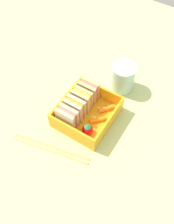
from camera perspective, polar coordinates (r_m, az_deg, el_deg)
ground_plane at (r=68.63cm, az=0.00°, el=-1.71°), size 120.00×120.00×2.00cm
bento_tray at (r=67.28cm, az=0.00°, el=-0.99°), size 15.24×13.79×1.20cm
bento_rim at (r=65.04cm, az=0.00°, el=0.29°), size 15.24×13.79×4.17cm
sandwich_left at (r=62.80cm, az=-4.54°, el=-1.32°), size 2.77×5.39×6.29cm
sandwich_center_left at (r=64.25cm, az=-2.84°, el=0.82°), size 2.77×5.39×6.29cm
sandwich_center at (r=65.84cm, az=-1.21°, el=2.86°), size 2.77×5.39×6.29cm
sandwich_center_right at (r=67.56cm, az=0.34°, el=4.80°), size 2.77×5.39×6.29cm
strawberry_far_left at (r=62.72cm, az=0.12°, el=-4.02°), size 2.79×2.79×3.39cm
carrot_stick_far_left at (r=65.51cm, az=2.63°, el=-1.60°), size 4.05×3.88×1.15cm
carrot_stick_left at (r=67.40cm, az=4.37°, el=0.77°), size 4.16×3.55×1.22cm
chopstick_pair at (r=63.66cm, az=-8.39°, el=-8.13°), size 6.03×20.58×0.70cm
drinking_glass at (r=71.70cm, az=8.19°, el=7.80°), size 6.69×6.69×8.24cm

